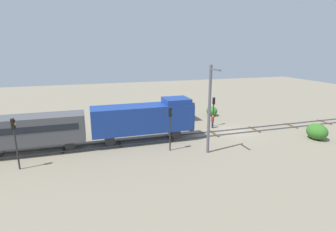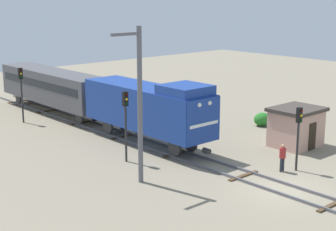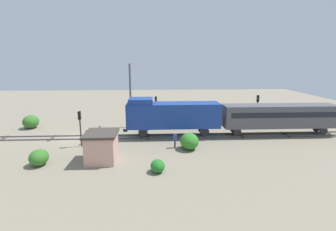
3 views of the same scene
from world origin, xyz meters
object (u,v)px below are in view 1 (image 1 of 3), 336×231
traffic_signal_near (214,106)px  worker_near_track (213,121)px  passenger_car_leading (8,131)px  worker_by_signal (137,123)px  relay_hut (181,110)px  locomotive (145,118)px  traffic_signal_mid (170,121)px  catenary_mast (210,108)px  traffic_signal_far (15,135)px

traffic_signal_near → worker_near_track: size_ratio=2.28×
passenger_car_leading → worker_by_signal: size_ratio=8.24×
traffic_signal_near → relay_hut: bearing=35.4°
locomotive → traffic_signal_mid: locomotive is taller
passenger_car_leading → worker_near_track: 23.08m
worker_near_track → worker_by_signal: bearing=-163.3°
traffic_signal_mid → relay_hut: bearing=-25.1°
locomotive → traffic_signal_near: size_ratio=2.99×
traffic_signal_near → traffic_signal_mid: size_ratio=0.86×
traffic_signal_near → worker_by_signal: size_ratio=2.28×
passenger_car_leading → catenary_mast: bearing=-105.2°
worker_near_track → relay_hut: 5.74m
traffic_signal_mid → relay_hut: size_ratio=1.29×
traffic_signal_mid → catenary_mast: (-1.66, -3.46, 1.50)m
traffic_signal_mid → relay_hut: (10.90, -5.11, -1.73)m
passenger_car_leading → relay_hut: size_ratio=4.00×
passenger_car_leading → worker_near_track: (2.40, -22.90, -1.53)m
traffic_signal_mid → worker_near_track: (5.80, -7.70, -2.12)m
locomotive → traffic_signal_mid: size_ratio=2.57×
worker_by_signal → traffic_signal_mid: bearing=134.2°
worker_near_track → traffic_signal_far: bearing=-137.1°
catenary_mast → relay_hut: catenary_mast is taller
locomotive → traffic_signal_far: 12.47m
traffic_signal_near → relay_hut: traffic_signal_near is taller
worker_near_track → catenary_mast: 9.31m
traffic_signal_mid → relay_hut: 12.16m
traffic_signal_mid → traffic_signal_far: traffic_signal_far is taller
passenger_car_leading → catenary_mast: 19.45m
passenger_car_leading → traffic_signal_far: size_ratio=3.08×
traffic_signal_far → catenary_mast: bearing=-94.8°
traffic_signal_near → catenary_mast: bearing=150.3°
traffic_signal_near → worker_by_signal: traffic_signal_near is taller
relay_hut → locomotive: bearing=137.1°
worker_by_signal → relay_hut: bearing=-125.0°
relay_hut → traffic_signal_mid: bearing=154.9°
passenger_car_leading → relay_hut: 21.68m
traffic_signal_far → worker_by_signal: (7.80, -11.86, -2.15)m
worker_by_signal → traffic_signal_near: bearing=-155.8°
traffic_signal_far → relay_hut: 21.99m
relay_hut → worker_by_signal: bearing=115.1°
traffic_signal_near → traffic_signal_mid: bearing=128.9°
passenger_car_leading → traffic_signal_near: bearing=-82.2°
traffic_signal_far → traffic_signal_mid: bearing=-89.2°
traffic_signal_mid → locomotive: bearing=28.7°
traffic_signal_near → traffic_signal_mid: traffic_signal_mid is taller
worker_near_track → worker_by_signal: same height
locomotive → catenary_mast: bearing=-133.5°
traffic_signal_near → worker_near_track: bearing=149.9°
traffic_signal_near → traffic_signal_far: 23.00m
relay_hut → passenger_car_leading: bearing=110.3°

